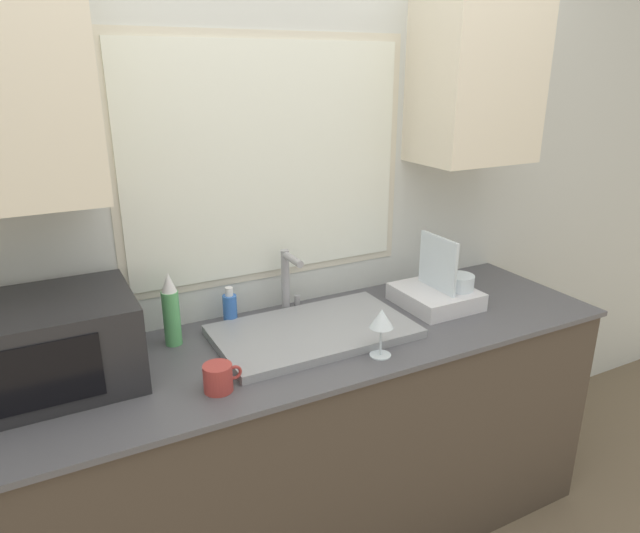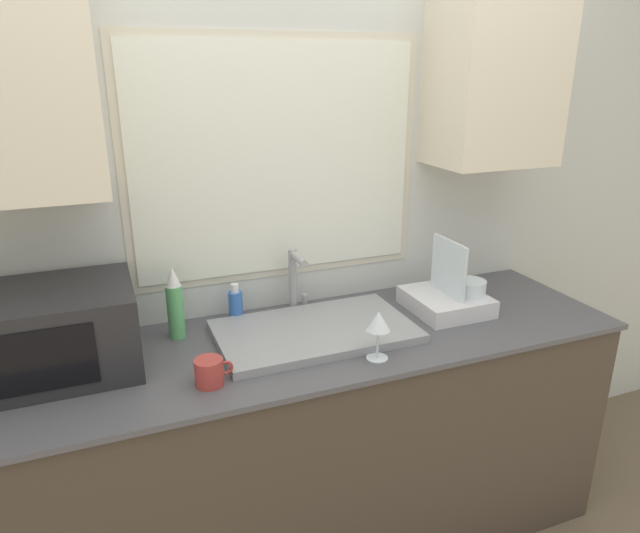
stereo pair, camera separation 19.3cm
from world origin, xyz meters
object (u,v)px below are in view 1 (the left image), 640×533
object	(u,v)px
wine_glass	(382,320)
dish_rack	(438,292)
spray_bottle	(171,310)
mug_near_sink	(219,378)
soap_bottle	(230,309)
faucet	(288,278)
microwave	(49,344)

from	to	relation	value
wine_glass	dish_rack	bearing A→B (deg)	29.46
spray_bottle	mug_near_sink	size ratio (longest dim) A/B	2.21
soap_bottle	wine_glass	bearing A→B (deg)	-52.33
dish_rack	spray_bottle	size ratio (longest dim) A/B	1.13
faucet	microwave	xyz separation A→B (m)	(-0.86, -0.15, -0.01)
faucet	mug_near_sink	bearing A→B (deg)	-135.45
soap_bottle	faucet	bearing A→B (deg)	-1.63
microwave	spray_bottle	xyz separation A→B (m)	(0.39, 0.10, -0.01)
microwave	wine_glass	world-z (taller)	microwave
microwave	mug_near_sink	world-z (taller)	microwave
microwave	soap_bottle	bearing A→B (deg)	14.38
spray_bottle	mug_near_sink	xyz separation A→B (m)	(0.04, -0.37, -0.09)
microwave	spray_bottle	distance (m)	0.40
microwave	soap_bottle	size ratio (longest dim) A/B	3.35
microwave	soap_bottle	world-z (taller)	microwave
faucet	spray_bottle	xyz separation A→B (m)	(-0.47, -0.05, -0.02)
wine_glass	microwave	bearing A→B (deg)	162.45
spray_bottle	mug_near_sink	distance (m)	0.38
mug_near_sink	wine_glass	distance (m)	0.56
dish_rack	soap_bottle	size ratio (longest dim) A/B	2.00
dish_rack	wine_glass	xyz separation A→B (m)	(-0.45, -0.25, 0.08)
dish_rack	faucet	bearing A→B (deg)	159.84
faucet	soap_bottle	distance (m)	0.25
spray_bottle	wine_glass	xyz separation A→B (m)	(0.59, -0.41, 0.00)
faucet	spray_bottle	size ratio (longest dim) A/B	0.96
soap_bottle	mug_near_sink	size ratio (longest dim) A/B	1.24
soap_bottle	wine_glass	world-z (taller)	wine_glass
mug_near_sink	wine_glass	size ratio (longest dim) A/B	0.71
dish_rack	soap_bottle	xyz separation A→B (m)	(-0.81, 0.22, 0.01)
microwave	spray_bottle	bearing A→B (deg)	14.41
faucet	soap_bottle	bearing A→B (deg)	178.37
soap_bottle	wine_glass	distance (m)	0.60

